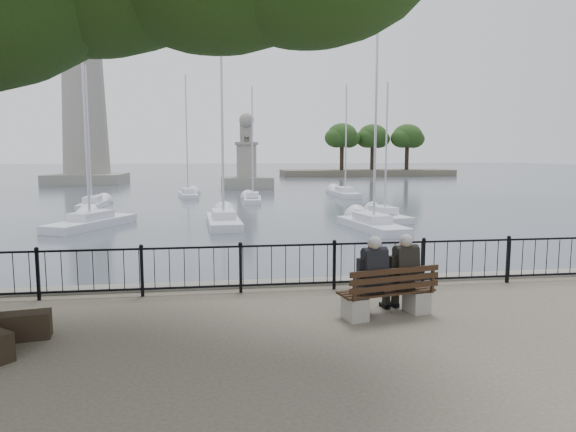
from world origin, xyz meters
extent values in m
cube|color=slate|center=(0.00, 3.00, -0.50)|extent=(200.00, 0.40, 1.20)
plane|color=#353D48|center=(0.00, 103.00, -1.00)|extent=(260.00, 260.00, 0.00)
cube|color=black|center=(0.00, 2.50, 0.98)|extent=(22.00, 0.04, 0.04)
cube|color=black|center=(0.00, 2.50, 0.15)|extent=(22.00, 0.04, 0.04)
cube|color=gray|center=(0.90, 0.45, 0.20)|extent=(0.43, 0.50, 0.40)
cube|color=gray|center=(2.14, 0.73, 0.20)|extent=(0.43, 0.50, 0.40)
cube|color=black|center=(1.52, 0.59, 0.44)|extent=(1.83, 0.86, 0.04)
cube|color=black|center=(1.57, 0.33, 0.73)|extent=(1.73, 0.42, 0.39)
cube|color=black|center=(1.21, 0.53, 0.56)|extent=(0.41, 0.36, 0.24)
cube|color=black|center=(1.23, 0.43, 0.93)|extent=(0.47, 0.32, 0.59)
sphere|color=tan|center=(1.22, 0.47, 1.34)|extent=(0.23, 0.23, 0.23)
ellipsoid|color=#A7A7A7|center=(1.23, 0.44, 1.38)|extent=(0.24, 0.24, 0.20)
cube|color=black|center=(1.15, 0.81, 0.22)|extent=(0.40, 0.49, 0.44)
cube|color=black|center=(1.83, 0.67, 0.56)|extent=(0.41, 0.36, 0.24)
cube|color=black|center=(1.85, 0.56, 0.93)|extent=(0.47, 0.32, 0.59)
sphere|color=tan|center=(1.85, 0.60, 1.34)|extent=(0.23, 0.23, 0.23)
ellipsoid|color=#A7A7A7|center=(1.85, 0.58, 1.38)|extent=(0.24, 0.24, 0.20)
cube|color=black|center=(1.77, 0.95, 0.22)|extent=(0.40, 0.49, 0.44)
cube|color=slate|center=(-18.00, 62.00, -0.40)|extent=(9.28, 9.28, 1.40)
cone|color=gray|center=(-18.00, 62.00, 11.14)|extent=(5.94, 5.94, 22.27)
cube|color=slate|center=(2.00, 50.00, -0.40)|extent=(5.67, 5.67, 1.40)
cube|color=gray|center=(2.00, 50.00, 1.99)|extent=(2.08, 2.45, 3.78)
cube|color=slate|center=(2.00, 50.00, 4.03)|extent=(2.45, 2.83, 0.30)
cube|color=gray|center=(2.00, 50.28, 4.84)|extent=(1.23, 2.08, 1.32)
cube|color=gray|center=(2.00, 49.34, 5.50)|extent=(1.42, 0.94, 1.51)
sphere|color=gray|center=(2.00, 48.96, 6.54)|extent=(1.61, 1.61, 1.61)
cube|color=silver|center=(-8.04, 20.15, -0.90)|extent=(3.99, 6.10, 0.66)
cube|color=silver|center=(-8.04, 20.15, -0.40)|extent=(2.11, 2.71, 0.50)
cylinder|color=silver|center=(-8.04, 19.82, 4.56)|extent=(0.13, 0.13, 10.32)
cube|color=silver|center=(-1.08, 19.95, -0.90)|extent=(1.91, 5.99, 0.66)
cube|color=silver|center=(-1.08, 19.95, -0.40)|extent=(1.31, 2.46, 0.49)
cylinder|color=silver|center=(-1.08, 19.62, 5.38)|extent=(0.13, 0.13, 11.96)
cube|color=silver|center=(6.44, 17.23, -0.90)|extent=(2.41, 5.90, 0.64)
cube|color=silver|center=(6.44, 17.23, -0.40)|extent=(1.49, 2.48, 0.48)
cylinder|color=silver|center=(6.44, 16.91, 4.23)|extent=(0.13, 0.13, 9.66)
cube|color=silver|center=(8.37, 21.14, -0.90)|extent=(2.24, 4.90, 0.53)
cube|color=silver|center=(8.37, 21.14, -0.40)|extent=(1.33, 2.08, 0.39)
cylinder|color=silver|center=(8.37, 20.88, 3.19)|extent=(0.11, 0.11, 7.58)
cube|color=silver|center=(-10.39, 30.88, -0.90)|extent=(1.48, 5.03, 0.56)
cube|color=silver|center=(-10.39, 30.88, -0.40)|extent=(1.06, 2.06, 0.42)
cylinder|color=silver|center=(-10.39, 30.60, 4.25)|extent=(0.11, 0.11, 9.70)
cube|color=silver|center=(1.48, 33.38, -0.90)|extent=(1.69, 4.85, 0.53)
cube|color=silver|center=(1.48, 33.38, -0.40)|extent=(1.12, 2.01, 0.40)
cylinder|color=silver|center=(1.48, 33.12, 3.78)|extent=(0.11, 0.11, 8.76)
cube|color=silver|center=(10.29, 38.00, -0.90)|extent=(1.72, 5.94, 0.66)
cube|color=silver|center=(10.29, 38.00, -0.40)|extent=(1.23, 2.42, 0.49)
cylinder|color=silver|center=(10.29, 37.67, 4.22)|extent=(0.13, 0.13, 9.64)
cube|color=silver|center=(-3.94, 38.96, -0.90)|extent=(2.09, 5.23, 0.56)
cube|color=silver|center=(-3.94, 38.96, -0.40)|extent=(1.31, 2.19, 0.42)
cylinder|color=silver|center=(-3.94, 38.68, 4.56)|extent=(0.11, 0.11, 10.32)
cube|color=#4E493B|center=(25.00, 80.00, -0.50)|extent=(30.00, 8.00, 1.20)
cylinder|color=black|center=(20.00, 78.00, 2.00)|extent=(0.70, 0.70, 4.00)
ellipsoid|color=#193711|center=(20.00, 78.00, 6.00)|extent=(5.20, 5.20, 4.16)
cylinder|color=black|center=(26.00, 80.00, 2.00)|extent=(0.70, 0.70, 4.00)
ellipsoid|color=#193711|center=(26.00, 80.00, 6.00)|extent=(5.20, 5.20, 4.16)
cylinder|color=black|center=(32.00, 79.00, 2.00)|extent=(0.70, 0.70, 4.00)
ellipsoid|color=#193711|center=(32.00, 79.00, 6.00)|extent=(5.20, 5.20, 4.16)
camera|label=1|loc=(-1.49, -8.02, 2.89)|focal=32.00mm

